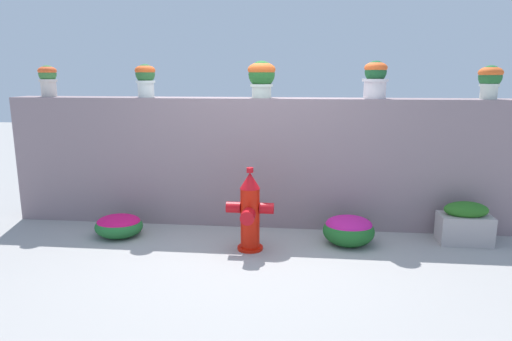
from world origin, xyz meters
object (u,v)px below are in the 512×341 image
Objects in this scene: potted_plant_1 at (145,77)px; potted_plant_4 at (490,78)px; potted_plant_3 at (375,77)px; flower_bush_left at (119,225)px; fire_hydrant at (250,213)px; planter_box at (465,223)px; potted_plant_2 at (262,76)px; flower_bush_right at (349,229)px; potted_plant_0 at (48,78)px.

potted_plant_4 is at bearing -0.20° from potted_plant_1.
potted_plant_3 reaches higher than flower_bush_left.
fire_hydrant reaches higher than planter_box.
potted_plant_1 is 0.73× the size of flower_bush_left.
potted_plant_2 is 2.40m from flower_bush_left.
potted_plant_2 is 0.79× the size of flower_bush_left.
planter_box is at bearing 10.97° from fire_hydrant.
fire_hydrant is 1.59m from flower_bush_left.
potted_plant_1 is at bearing 146.77° from fire_hydrant.
potted_plant_1 is at bearing 165.62° from flower_bush_right.
potted_plant_4 is 2.31m from flower_bush_right.
potted_plant_0 is 3.98m from potted_plant_3.
fire_hydrant is 1.62× the size of flower_bush_left.
potted_plant_2 is 2.56m from potted_plant_4.
potted_plant_3 is (2.72, -0.01, 0.00)m from potted_plant_1.
planter_box is (-0.27, -0.44, -1.56)m from potted_plant_4.
potted_plant_2 reaches higher than potted_plant_4.
potted_plant_1 is 2.15m from fire_hydrant.
potted_plant_2 is at bearing 147.62° from flower_bush_right.
potted_plant_2 reaches higher than flower_bush_left.
potted_plant_4 is 0.68× the size of planter_box.
potted_plant_4 is at bearing 58.25° from planter_box.
planter_box is (3.87, 0.20, 0.09)m from flower_bush_left.
planter_box is (1.27, 0.17, 0.05)m from flower_bush_right.
potted_plant_3 is at bearing -0.18° from potted_plant_1.
potted_plant_4 is 3.06m from fire_hydrant.
flower_bush_left is at bearing -31.83° from potted_plant_0.
potted_plant_0 reaches higher than potted_plant_4.
flower_bush_right is (1.02, -0.65, -1.64)m from potted_plant_2.
potted_plant_3 reaches higher than flower_bush_right.
flower_bush_right is 1.28m from planter_box.
planter_box is at bearing -24.32° from potted_plant_3.
potted_plant_0 is at bearing 160.58° from fire_hydrant.
fire_hydrant is at bearing -9.28° from flower_bush_left.
flower_bush_left is 3.87m from planter_box.
potted_plant_1 is 0.92× the size of potted_plant_2.
potted_plant_0 is at bearing 178.71° from potted_plant_1.
flower_bush_left is (-4.14, -0.64, -1.65)m from potted_plant_4.
potted_plant_3 is 0.76× the size of flower_bush_right.
flower_bush_left is at bearing -104.71° from potted_plant_1.
fire_hydrant is 1.11m from flower_bush_right.
flower_bush_right is at bearing -10.01° from potted_plant_0.
potted_plant_4 is (2.56, -0.04, -0.03)m from potted_plant_2.
potted_plant_1 reaches higher than fire_hydrant.
potted_plant_2 reaches higher than potted_plant_1.
potted_plant_1 reaches higher than flower_bush_right.
potted_plant_1 is at bearing -1.29° from potted_plant_0.
flower_bush_right is at bearing -158.42° from potted_plant_4.
potted_plant_0 reaches higher than fire_hydrant.
potted_plant_3 is 2.12m from fire_hydrant.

